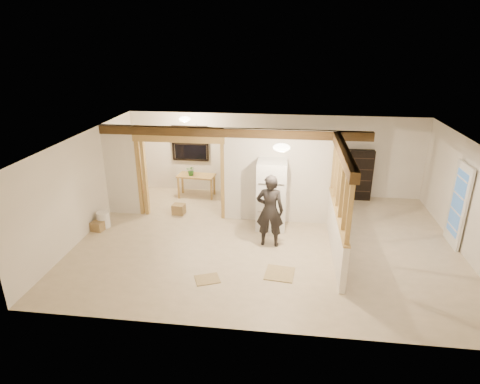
# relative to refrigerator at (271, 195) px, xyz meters

# --- Properties ---
(floor) EXTENTS (9.00, 6.50, 0.01)m
(floor) POSITION_rel_refrigerator_xyz_m (-0.07, -0.78, -0.90)
(floor) COLOR beige
(floor) RESTS_ON ground
(ceiling) EXTENTS (9.00, 6.50, 0.01)m
(ceiling) POSITION_rel_refrigerator_xyz_m (-0.07, -0.78, 1.60)
(ceiling) COLOR white
(wall_back) EXTENTS (9.00, 0.01, 2.50)m
(wall_back) POSITION_rel_refrigerator_xyz_m (-0.07, 2.47, 0.35)
(wall_back) COLOR silver
(wall_back) RESTS_ON floor
(wall_front) EXTENTS (9.00, 0.01, 2.50)m
(wall_front) POSITION_rel_refrigerator_xyz_m (-0.07, -4.03, 0.35)
(wall_front) COLOR silver
(wall_front) RESTS_ON floor
(wall_left) EXTENTS (0.01, 6.50, 2.50)m
(wall_left) POSITION_rel_refrigerator_xyz_m (-4.57, -0.78, 0.35)
(wall_left) COLOR silver
(wall_left) RESTS_ON floor
(wall_right) EXTENTS (0.01, 6.50, 2.50)m
(wall_right) POSITION_rel_refrigerator_xyz_m (4.43, -0.78, 0.35)
(wall_right) COLOR silver
(wall_right) RESTS_ON floor
(partition_left_stub) EXTENTS (0.90, 0.12, 2.50)m
(partition_left_stub) POSITION_rel_refrigerator_xyz_m (-4.12, 0.42, 0.35)
(partition_left_stub) COLOR silver
(partition_left_stub) RESTS_ON floor
(partition_center) EXTENTS (2.80, 0.12, 2.50)m
(partition_center) POSITION_rel_refrigerator_xyz_m (0.13, 0.42, 0.35)
(partition_center) COLOR silver
(partition_center) RESTS_ON floor
(doorway_frame) EXTENTS (2.46, 0.14, 2.20)m
(doorway_frame) POSITION_rel_refrigerator_xyz_m (-2.47, 0.42, 0.20)
(doorway_frame) COLOR tan
(doorway_frame) RESTS_ON floor
(header_beam_back) EXTENTS (7.00, 0.18, 0.22)m
(header_beam_back) POSITION_rel_refrigerator_xyz_m (-1.07, 0.42, 1.48)
(header_beam_back) COLOR #4B3419
(header_beam_back) RESTS_ON ceiling
(header_beam_right) EXTENTS (0.18, 3.30, 0.22)m
(header_beam_right) POSITION_rel_refrigerator_xyz_m (1.53, -1.18, 1.48)
(header_beam_right) COLOR #4B3419
(header_beam_right) RESTS_ON ceiling
(pony_wall) EXTENTS (0.12, 3.20, 1.00)m
(pony_wall) POSITION_rel_refrigerator_xyz_m (1.53, -1.18, -0.40)
(pony_wall) COLOR silver
(pony_wall) RESTS_ON floor
(stud_partition) EXTENTS (0.14, 3.20, 1.32)m
(stud_partition) POSITION_rel_refrigerator_xyz_m (1.53, -1.18, 0.76)
(stud_partition) COLOR tan
(stud_partition) RESTS_ON pony_wall
(window_back) EXTENTS (1.12, 0.10, 1.10)m
(window_back) POSITION_rel_refrigerator_xyz_m (-2.67, 2.39, 0.65)
(window_back) COLOR black
(window_back) RESTS_ON wall_back
(french_door) EXTENTS (0.12, 0.86, 2.00)m
(french_door) POSITION_rel_refrigerator_xyz_m (4.35, -0.38, 0.10)
(french_door) COLOR white
(french_door) RESTS_ON floor
(ceiling_dome_main) EXTENTS (0.36, 0.36, 0.16)m
(ceiling_dome_main) POSITION_rel_refrigerator_xyz_m (0.23, -1.28, 1.58)
(ceiling_dome_main) COLOR #FFEABF
(ceiling_dome_main) RESTS_ON ceiling
(ceiling_dome_util) EXTENTS (0.32, 0.32, 0.14)m
(ceiling_dome_util) POSITION_rel_refrigerator_xyz_m (-2.57, 1.52, 1.58)
(ceiling_dome_util) COLOR #FFEABF
(ceiling_dome_util) RESTS_ON ceiling
(hanging_bulb) EXTENTS (0.07, 0.07, 0.07)m
(hanging_bulb) POSITION_rel_refrigerator_xyz_m (-2.07, 0.82, 1.28)
(hanging_bulb) COLOR #FFD88C
(hanging_bulb) RESTS_ON ceiling
(refrigerator) EXTENTS (0.74, 0.72, 1.79)m
(refrigerator) POSITION_rel_refrigerator_xyz_m (0.00, 0.00, 0.00)
(refrigerator) COLOR silver
(refrigerator) RESTS_ON floor
(woman) EXTENTS (0.66, 0.45, 1.77)m
(woman) POSITION_rel_refrigerator_xyz_m (0.01, -0.97, -0.01)
(woman) COLOR black
(woman) RESTS_ON floor
(work_table) EXTENTS (1.16, 0.66, 0.70)m
(work_table) POSITION_rel_refrigerator_xyz_m (-2.39, 1.87, -0.55)
(work_table) COLOR tan
(work_table) RESTS_ON floor
(potted_plant) EXTENTS (0.30, 0.26, 0.31)m
(potted_plant) POSITION_rel_refrigerator_xyz_m (-2.52, 1.80, -0.04)
(potted_plant) COLOR #295A20
(potted_plant) RESTS_ON work_table
(shop_vac) EXTENTS (0.53, 0.53, 0.56)m
(shop_vac) POSITION_rel_refrigerator_xyz_m (-4.12, 1.45, -0.62)
(shop_vac) COLOR #A41E13
(shop_vac) RESTS_ON floor
(bookshelf) EXTENTS (0.77, 0.26, 1.54)m
(bookshelf) POSITION_rel_refrigerator_xyz_m (2.52, 2.27, -0.13)
(bookshelf) COLOR black
(bookshelf) RESTS_ON floor
(bucket) EXTENTS (0.40, 0.40, 0.42)m
(bucket) POSITION_rel_refrigerator_xyz_m (-4.32, -0.54, -0.69)
(bucket) COLOR silver
(bucket) RESTS_ON floor
(box_util_a) EXTENTS (0.36, 0.31, 0.28)m
(box_util_a) POSITION_rel_refrigerator_xyz_m (-2.60, 0.51, -0.76)
(box_util_a) COLOR olive
(box_util_a) RESTS_ON floor
(box_util_b) EXTENTS (0.40, 0.40, 0.31)m
(box_util_b) POSITION_rel_refrigerator_xyz_m (-3.89, 0.93, -0.74)
(box_util_b) COLOR olive
(box_util_b) RESTS_ON floor
(box_front) EXTENTS (0.33, 0.29, 0.24)m
(box_front) POSITION_rel_refrigerator_xyz_m (-4.39, -0.77, -0.78)
(box_front) COLOR olive
(box_front) RESTS_ON floor
(floor_panel_near) EXTENTS (0.66, 0.66, 0.02)m
(floor_panel_near) POSITION_rel_refrigerator_xyz_m (0.31, -2.22, -0.89)
(floor_panel_near) COLOR tan
(floor_panel_near) RESTS_ON floor
(floor_panel_far) EXTENTS (0.60, 0.55, 0.02)m
(floor_panel_far) POSITION_rel_refrigerator_xyz_m (-1.16, -2.62, -0.89)
(floor_panel_far) COLOR tan
(floor_panel_far) RESTS_ON floor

